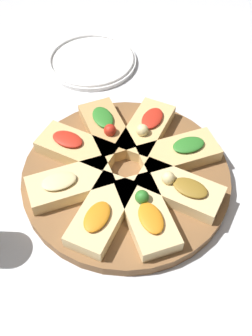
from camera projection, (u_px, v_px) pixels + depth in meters
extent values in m
plane|color=silver|center=(126.00, 180.00, 0.75)|extent=(3.00, 3.00, 0.00)
cylinder|color=brown|center=(126.00, 176.00, 0.74)|extent=(0.39, 0.39, 0.02)
cube|color=#E5C689|center=(146.00, 214.00, 0.66)|extent=(0.16, 0.15, 0.03)
ellipsoid|color=orange|center=(151.00, 218.00, 0.63)|extent=(0.07, 0.07, 0.01)
sphere|color=#2D7A28|center=(142.00, 197.00, 0.66)|extent=(0.02, 0.02, 0.02)
cube|color=#E5C689|center=(179.00, 190.00, 0.69)|extent=(0.08, 0.16, 0.03)
ellipsoid|color=olive|center=(190.00, 188.00, 0.67)|extent=(0.04, 0.07, 0.01)
sphere|color=beige|center=(168.00, 178.00, 0.68)|extent=(0.02, 0.02, 0.02)
cube|color=#DBB775|center=(178.00, 153.00, 0.74)|extent=(0.15, 0.16, 0.03)
ellipsoid|color=#2D7A28|center=(189.00, 145.00, 0.73)|extent=(0.07, 0.07, 0.01)
cube|color=#DBB775|center=(148.00, 131.00, 0.78)|extent=(0.15, 0.08, 0.03)
ellipsoid|color=red|center=(152.00, 118.00, 0.78)|extent=(0.06, 0.04, 0.01)
sphere|color=beige|center=(144.00, 131.00, 0.75)|extent=(0.02, 0.02, 0.02)
cube|color=tan|center=(106.00, 130.00, 0.78)|extent=(0.16, 0.15, 0.03)
ellipsoid|color=#2D7A28|center=(103.00, 117.00, 0.78)|extent=(0.07, 0.07, 0.01)
sphere|color=red|center=(110.00, 130.00, 0.75)|extent=(0.02, 0.02, 0.02)
cube|color=#DBB775|center=(77.00, 149.00, 0.75)|extent=(0.08, 0.16, 0.03)
ellipsoid|color=red|center=(67.00, 139.00, 0.74)|extent=(0.04, 0.06, 0.01)
cube|color=#E5C689|center=(71.00, 184.00, 0.70)|extent=(0.15, 0.16, 0.03)
ellipsoid|color=beige|center=(59.00, 181.00, 0.68)|extent=(0.07, 0.07, 0.01)
cube|color=#E5C689|center=(100.00, 213.00, 0.66)|extent=(0.15, 0.07, 0.03)
ellipsoid|color=orange|center=(95.00, 216.00, 0.64)|extent=(0.06, 0.04, 0.01)
cylinder|color=white|center=(92.00, 61.00, 0.97)|extent=(0.22, 0.22, 0.01)
torus|color=white|center=(91.00, 59.00, 0.96)|extent=(0.21, 0.21, 0.01)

